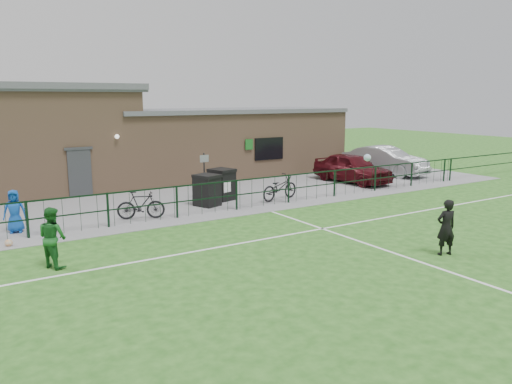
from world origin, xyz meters
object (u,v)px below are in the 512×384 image
bicycle_d (141,205)px  ball_ground (9,243)px  wheelie_bin_left (207,191)px  spectator_child (14,211)px  bicycle_e (280,187)px  car_maroon (352,168)px  outfield_player (52,237)px  sign_post (204,176)px  wheelie_bin_right (222,185)px  car_silver (385,161)px

bicycle_d → ball_ground: 4.62m
wheelie_bin_left → spectator_child: 7.10m
bicycle_d → bicycle_e: size_ratio=0.83×
car_maroon → outfield_player: bearing=-164.4°
car_maroon → sign_post: bearing=174.9°
wheelie_bin_left → bicycle_d: (-3.02, -0.73, -0.09)m
car_maroon → bicycle_d: 12.08m
wheelie_bin_left → ball_ground: 7.73m
wheelie_bin_left → car_maroon: size_ratio=0.27×
bicycle_e → sign_post: bearing=42.5°
wheelie_bin_right → sign_post: sign_post is taller
car_maroon → bicycle_d: car_maroon is taller
wheelie_bin_right → car_silver: 11.31m
sign_post → wheelie_bin_right: bearing=-42.4°
wheelie_bin_left → bicycle_e: size_ratio=0.59×
wheelie_bin_left → car_silver: 12.49m
car_silver → ball_ground: (-19.79, -3.97, -0.71)m
outfield_player → ball_ground: (-0.79, 2.61, -0.68)m
bicycle_e → spectator_child: spectator_child is taller
car_silver → bicycle_d: (-15.33, -2.82, -0.29)m
car_silver → spectator_child: 19.55m
wheelie_bin_right → ball_ground: wheelie_bin_right is taller
bicycle_e → ball_ground: 10.74m
spectator_child → bicycle_e: bearing=11.2°
ball_ground → sign_post: bearing=21.5°
sign_post → bicycle_e: size_ratio=0.98×
ball_ground → bicycle_d: bearing=14.5°
wheelie_bin_right → bicycle_d: size_ratio=0.74×
sign_post → spectator_child: size_ratio=1.43×
bicycle_e → bicycle_d: bearing=78.7°
bicycle_d → bicycle_e: bearing=-67.0°
car_maroon → bicycle_e: bearing=-167.6°
wheelie_bin_right → sign_post: bearing=121.4°
car_silver → car_maroon: bearing=-177.3°
car_silver → spectator_child: bearing=174.1°
wheelie_bin_left → outfield_player: 8.05m
ball_ground → bicycle_e: bearing=7.0°
car_silver → wheelie_bin_right: bearing=173.8°
bicycle_d → spectator_child: 4.09m
car_silver → ball_ground: bearing=178.4°
wheelie_bin_right → car_silver: (11.23, 1.34, 0.17)m
spectator_child → ball_ground: 1.72m
sign_post → bicycle_d: (-3.54, -2.00, -0.49)m
bicycle_d → ball_ground: bearing=126.0°
sign_post → car_silver: sign_post is taller
car_maroon → ball_ground: (-16.39, -3.01, -0.66)m
car_maroon → ball_ground: car_maroon is taller
wheelie_bin_left → bicycle_e: 3.22m
bicycle_e → ball_ground: size_ratio=9.05×
ball_ground → car_maroon: bearing=10.4°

